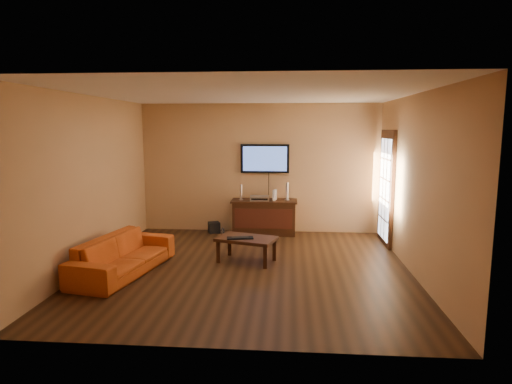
# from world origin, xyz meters

# --- Properties ---
(ground_plane) EXTENTS (5.00, 5.00, 0.00)m
(ground_plane) POSITION_xyz_m (0.00, 0.00, 0.00)
(ground_plane) COLOR black
(ground_plane) RESTS_ON ground
(room_walls) EXTENTS (5.00, 5.00, 5.00)m
(room_walls) POSITION_xyz_m (0.00, 0.62, 1.69)
(room_walls) COLOR tan
(room_walls) RESTS_ON ground
(french_door) EXTENTS (0.07, 1.02, 2.22)m
(french_door) POSITION_xyz_m (2.46, 1.70, 1.05)
(french_door) COLOR black
(french_door) RESTS_ON ground
(media_console) EXTENTS (1.36, 0.52, 0.72)m
(media_console) POSITION_xyz_m (0.11, 2.23, 0.36)
(media_console) COLOR black
(media_console) RESTS_ON ground
(television) EXTENTS (1.02, 0.08, 0.60)m
(television) POSITION_xyz_m (0.11, 2.45, 1.56)
(television) COLOR black
(television) RESTS_ON ground
(coffee_table) EXTENTS (1.06, 0.81, 0.41)m
(coffee_table) POSITION_xyz_m (-0.06, 0.34, 0.35)
(coffee_table) COLOR black
(coffee_table) RESTS_ON ground
(sofa) EXTENTS (0.92, 2.00, 0.75)m
(sofa) POSITION_xyz_m (-1.88, -0.35, 0.38)
(sofa) COLOR #BE4B15
(sofa) RESTS_ON ground
(speaker_left) EXTENTS (0.09, 0.09, 0.32)m
(speaker_left) POSITION_xyz_m (-0.37, 2.21, 0.87)
(speaker_left) COLOR silver
(speaker_left) RESTS_ON media_console
(speaker_right) EXTENTS (0.10, 0.10, 0.37)m
(speaker_right) POSITION_xyz_m (0.59, 2.28, 0.89)
(speaker_right) COLOR silver
(speaker_right) RESTS_ON media_console
(av_receiver) EXTENTS (0.41, 0.31, 0.09)m
(av_receiver) POSITION_xyz_m (0.02, 2.20, 0.76)
(av_receiver) COLOR silver
(av_receiver) RESTS_ON media_console
(game_console) EXTENTS (0.08, 0.16, 0.22)m
(game_console) POSITION_xyz_m (0.33, 2.25, 0.83)
(game_console) COLOR white
(game_console) RESTS_ON media_console
(subwoofer) EXTENTS (0.29, 0.29, 0.23)m
(subwoofer) POSITION_xyz_m (-0.95, 2.26, 0.11)
(subwoofer) COLOR black
(subwoofer) RESTS_ON ground
(bottle) EXTENTS (0.07, 0.07, 0.19)m
(bottle) POSITION_xyz_m (-0.71, 1.90, 0.09)
(bottle) COLOR white
(bottle) RESTS_ON ground
(keyboard) EXTENTS (0.45, 0.23, 0.03)m
(keyboard) POSITION_xyz_m (-0.16, 0.26, 0.42)
(keyboard) COLOR black
(keyboard) RESTS_ON coffee_table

